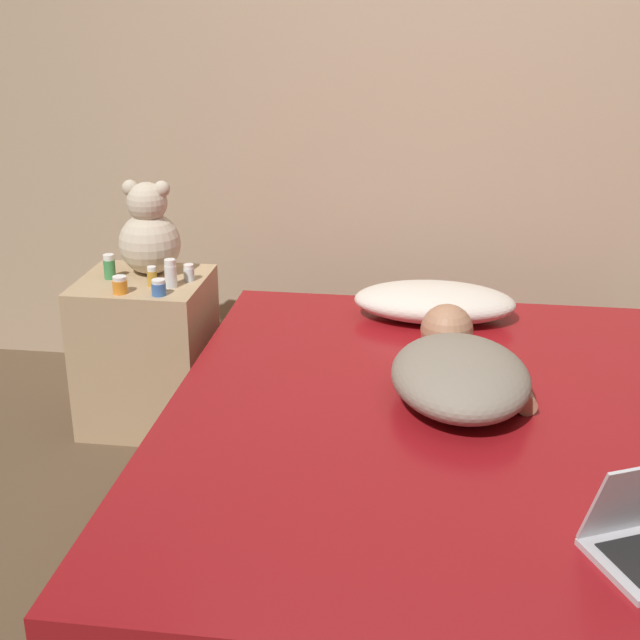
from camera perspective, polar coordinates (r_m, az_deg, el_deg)
ground_plane at (r=2.88m, az=7.32°, el=-14.05°), size 12.00×12.00×0.00m
wall_back at (r=3.68m, az=8.72°, el=15.45°), size 8.00×0.06×2.60m
bed at (r=2.76m, az=7.54°, el=-10.27°), size 1.67×2.06×0.45m
nightstand at (r=3.51m, az=-10.99°, el=-2.00°), size 0.47×0.44×0.59m
pillow at (r=3.35m, az=7.34°, el=1.16°), size 0.60×0.33×0.13m
person_lying at (r=2.75m, az=8.92°, el=-3.18°), size 0.48×0.75×0.18m
teddy_bear at (r=3.43m, az=-10.88°, el=5.47°), size 0.23×0.23×0.36m
bottle_orange at (r=3.26m, az=-12.68°, el=2.20°), size 0.05×0.05×0.06m
bottle_clear at (r=3.35m, az=-8.39°, el=3.01°), size 0.04×0.04×0.06m
bottle_white at (r=3.28m, az=-9.54°, el=2.94°), size 0.04×0.04×0.11m
bottle_green at (r=3.43m, az=-13.33°, el=3.33°), size 0.04×0.04×0.09m
bottle_blue at (r=3.21m, az=-10.28°, el=2.05°), size 0.05×0.05×0.06m
bottle_amber at (r=3.31m, az=-10.69°, el=2.75°), size 0.04×0.04×0.07m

